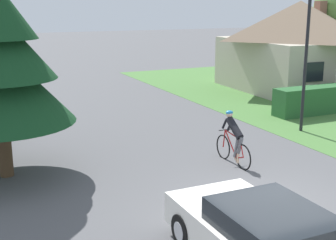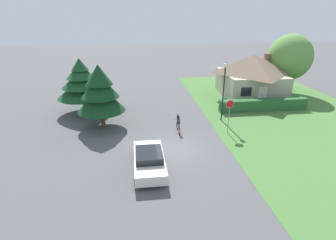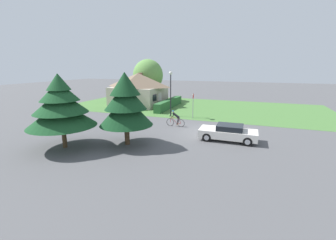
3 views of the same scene
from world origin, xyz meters
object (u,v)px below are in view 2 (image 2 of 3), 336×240
at_px(sedan_left_lane, 149,160).
at_px(conifer_tall_near, 100,92).
at_px(street_lamp, 224,80).
at_px(deciduous_tree_right, 290,57).
at_px(cyclist, 178,124).
at_px(conifer_tall_far, 82,82).
at_px(stop_sign, 229,111).
at_px(cottage_house, 251,75).

relative_size(sedan_left_lane, conifer_tall_near, 0.83).
height_order(street_lamp, deciduous_tree_right, deciduous_tree_right).
distance_m(sedan_left_lane, cyclist, 5.82).
bearing_deg(sedan_left_lane, conifer_tall_far, 27.35).
height_order(stop_sign, deciduous_tree_right, deciduous_tree_right).
distance_m(sedan_left_lane, deciduous_tree_right, 23.08).
distance_m(stop_sign, conifer_tall_near, 10.37).
bearing_deg(cottage_house, cyclist, -135.07).
relative_size(street_lamp, conifer_tall_far, 1.00).
bearing_deg(stop_sign, sedan_left_lane, 31.38).
relative_size(sedan_left_lane, stop_sign, 1.56).
relative_size(cottage_house, conifer_tall_far, 1.49).
distance_m(sedan_left_lane, conifer_tall_far, 12.40).
bearing_deg(street_lamp, stop_sign, -97.46).
bearing_deg(conifer_tall_far, cyclist, -34.19).
distance_m(cottage_house, sedan_left_lane, 19.09).
xyz_separation_m(sedan_left_lane, deciduous_tree_right, (17.22, 14.93, 3.59)).
bearing_deg(deciduous_tree_right, cottage_house, -172.52).
relative_size(cottage_house, deciduous_tree_right, 1.14).
relative_size(cottage_house, sedan_left_lane, 1.77).
distance_m(stop_sign, conifer_tall_far, 13.73).
height_order(sedan_left_lane, street_lamp, street_lamp).
bearing_deg(conifer_tall_far, deciduous_tree_right, 10.27).
height_order(conifer_tall_far, deciduous_tree_right, deciduous_tree_right).
bearing_deg(cottage_house, street_lamp, -126.26).
distance_m(cottage_house, conifer_tall_far, 18.47).
bearing_deg(cyclist, conifer_tall_far, 55.88).
bearing_deg(sedan_left_lane, deciduous_tree_right, -49.20).
xyz_separation_m(cyclist, deciduous_tree_right, (14.58, 9.74, 3.47)).
bearing_deg(street_lamp, conifer_tall_far, 164.07).
bearing_deg(deciduous_tree_right, conifer_tall_near, -158.91).
height_order(cottage_house, conifer_tall_near, conifer_tall_near).
xyz_separation_m(cyclist, street_lamp, (4.25, 2.04, 2.96)).
relative_size(street_lamp, conifer_tall_near, 0.99).
bearing_deg(stop_sign, cyclist, -13.47).
height_order(cyclist, street_lamp, street_lamp).
xyz_separation_m(conifer_tall_near, conifer_tall_far, (-2.13, 3.85, -0.13)).
xyz_separation_m(cyclist, conifer_tall_near, (-6.12, 1.76, 2.37)).
bearing_deg(conifer_tall_near, street_lamp, 1.57).
bearing_deg(deciduous_tree_right, stop_sign, -135.66).
height_order(sedan_left_lane, deciduous_tree_right, deciduous_tree_right).
relative_size(cottage_house, conifer_tall_near, 1.47).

